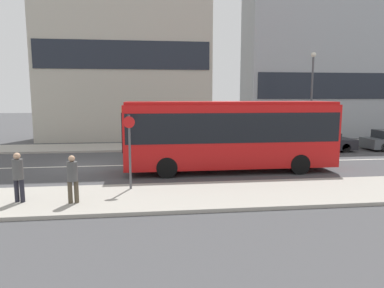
# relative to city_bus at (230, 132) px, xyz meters

# --- Properties ---
(ground_plane) EXTENTS (120.00, 120.00, 0.00)m
(ground_plane) POSITION_rel_city_bus_xyz_m (-7.40, 2.01, -1.97)
(ground_plane) COLOR #444447
(sidewalk_near) EXTENTS (44.00, 3.50, 0.13)m
(sidewalk_near) POSITION_rel_city_bus_xyz_m (-7.40, -4.24, -1.91)
(sidewalk_near) COLOR #A39E93
(sidewalk_near) RESTS_ON ground_plane
(sidewalk_far) EXTENTS (44.00, 3.50, 0.13)m
(sidewalk_far) POSITION_rel_city_bus_xyz_m (-7.40, 8.26, -1.91)
(sidewalk_far) COLOR #A39E93
(sidewalk_far) RESTS_ON ground_plane
(lane_centerline) EXTENTS (41.80, 0.16, 0.01)m
(lane_centerline) POSITION_rel_city_bus_xyz_m (-7.40, 2.01, -1.97)
(lane_centerline) COLOR silver
(lane_centerline) RESTS_ON ground_plane
(apartment_block_right_tower) EXTENTS (18.76, 4.31, 16.52)m
(apartment_block_right_tower) POSITION_rel_city_bus_xyz_m (14.05, 13.62, 6.28)
(apartment_block_right_tower) COLOR #9EA3A8
(apartment_block_right_tower) RESTS_ON ground_plane
(city_bus) EXTENTS (10.23, 2.48, 3.44)m
(city_bus) POSITION_rel_city_bus_xyz_m (0.00, 0.00, 0.00)
(city_bus) COLOR red
(city_bus) RESTS_ON ground_plane
(parked_car_0) EXTENTS (4.47, 1.84, 1.26)m
(parked_car_0) POSITION_rel_city_bus_xyz_m (7.47, 5.31, -1.36)
(parked_car_0) COLOR black
(parked_car_0) RESTS_ON ground_plane
(pedestrian_near_stop) EXTENTS (0.34, 0.34, 1.70)m
(pedestrian_near_stop) POSITION_rel_city_bus_xyz_m (-8.31, -4.46, -0.88)
(pedestrian_near_stop) COLOR #23232D
(pedestrian_near_stop) RESTS_ON sidewalk_near
(pedestrian_down_pavement) EXTENTS (0.35, 0.34, 1.63)m
(pedestrian_down_pavement) POSITION_rel_city_bus_xyz_m (-6.47, -4.79, -0.92)
(pedestrian_down_pavement) COLOR #4C4233
(pedestrian_down_pavement) RESTS_ON sidewalk_near
(bus_stop_sign) EXTENTS (0.44, 0.12, 2.86)m
(bus_stop_sign) POSITION_rel_city_bus_xyz_m (-4.66, -3.22, -0.18)
(bus_stop_sign) COLOR #4C4C51
(bus_stop_sign) RESTS_ON sidewalk_near
(street_lamp) EXTENTS (0.36, 0.36, 6.61)m
(street_lamp) POSITION_rel_city_bus_xyz_m (7.60, 7.05, 2.21)
(street_lamp) COLOR #4C4C51
(street_lamp) RESTS_ON sidewalk_far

